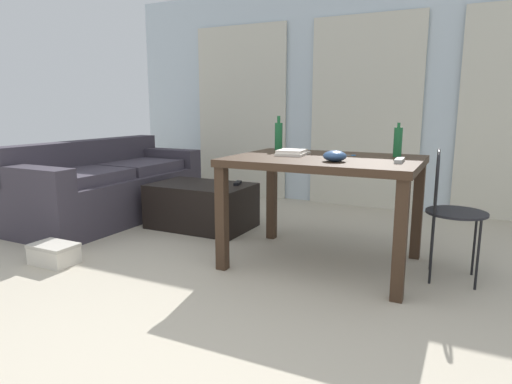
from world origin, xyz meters
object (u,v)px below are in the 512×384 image
object	(u,v)px
couch	(108,188)
book_stack	(292,152)
wire_chair	(447,200)
tv_remote_on_table	(399,160)
shoebox	(54,254)
bottle_near	(279,136)
bowl	(335,156)
tv_remote_primary	(238,183)
coffee_table	(202,206)
scissors	(350,155)
bottle_far	(398,142)
craft_table	(325,172)

from	to	relation	value
couch	book_stack	size ratio (longest dim) A/B	6.49
wire_chair	tv_remote_on_table	world-z (taller)	wire_chair
book_stack	shoebox	size ratio (longest dim) A/B	0.93
bottle_near	tv_remote_on_table	bearing A→B (deg)	-20.59
bottle_near	bowl	bearing A→B (deg)	-40.02
tv_remote_primary	shoebox	bearing A→B (deg)	-132.97
coffee_table	book_stack	world-z (taller)	book_stack
book_stack	tv_remote_on_table	world-z (taller)	book_stack
couch	book_stack	xyz separation A→B (m)	(2.06, -0.28, 0.47)
scissors	tv_remote_primary	bearing A→B (deg)	160.45
couch	tv_remote_primary	xyz separation A→B (m)	(1.32, 0.26, 0.11)
bottle_near	tv_remote_on_table	world-z (taller)	bottle_near
bottle_far	shoebox	distance (m)	2.53
bottle_near	tv_remote_primary	xyz separation A→B (m)	(-0.52, 0.28, -0.46)
shoebox	bottle_far	bearing A→B (deg)	26.76
bowl	tv_remote_primary	world-z (taller)	bowl
craft_table	wire_chair	size ratio (longest dim) A/B	1.49
bottle_far	shoebox	world-z (taller)	bottle_far
wire_chair	tv_remote_on_table	xyz separation A→B (m)	(-0.28, -0.14, 0.25)
bottle_far	tv_remote_on_table	bearing A→B (deg)	-78.49
craft_table	bottle_near	bearing A→B (deg)	147.72
craft_table	tv_remote_primary	size ratio (longest dim) A/B	8.05
craft_table	wire_chair	world-z (taller)	wire_chair
tv_remote_on_table	shoebox	bearing A→B (deg)	-162.98
couch	scissors	bearing A→B (deg)	-3.20
craft_table	tv_remote_on_table	xyz separation A→B (m)	(0.50, -0.07, 0.11)
bottle_far	scissors	bearing A→B (deg)	-170.16
craft_table	tv_remote_primary	bearing A→B (deg)	149.74
bottle_near	bowl	xyz separation A→B (m)	(0.60, -0.50, -0.08)
bowl	tv_remote_on_table	distance (m)	0.40
couch	tv_remote_on_table	bearing A→B (deg)	-7.77
bottle_near	tv_remote_primary	size ratio (longest dim) A/B	1.72
wire_chair	coffee_table	bearing A→B (deg)	169.92
book_stack	tv_remote_on_table	distance (m)	0.76
wire_chair	bottle_far	xyz separation A→B (m)	(-0.34, 0.16, 0.34)
wire_chair	shoebox	xyz separation A→B (m)	(-2.49, -0.92, -0.45)
couch	book_stack	bearing A→B (deg)	-7.66
shoebox	tv_remote_on_table	bearing A→B (deg)	19.48
coffee_table	bottle_near	bearing A→B (deg)	-10.17
coffee_table	book_stack	distance (m)	1.26
coffee_table	tv_remote_primary	xyz separation A→B (m)	(0.31, 0.13, 0.21)
coffee_table	shoebox	world-z (taller)	coffee_table
book_stack	scissors	bearing A→B (deg)	20.15
coffee_table	wire_chair	xyz separation A→B (m)	(2.08, -0.37, 0.32)
bowl	tv_remote_primary	distance (m)	1.42
wire_chair	bottle_far	bearing A→B (deg)	155.37
tv_remote_on_table	tv_remote_primary	world-z (taller)	tv_remote_on_table
bottle_near	shoebox	xyz separation A→B (m)	(-1.23, -1.14, -0.80)
couch	tv_remote_primary	distance (m)	1.35
bowl	book_stack	size ratio (longest dim) A/B	0.50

